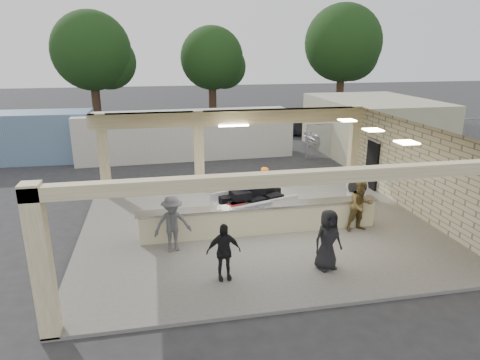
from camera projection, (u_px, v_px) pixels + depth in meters
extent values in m
plane|color=#29292B|center=(257.00, 229.00, 15.00)|extent=(120.00, 120.00, 0.00)
cube|color=#63625C|center=(257.00, 228.00, 14.99)|extent=(12.00, 10.00, 0.10)
cube|color=tan|center=(259.00, 130.00, 13.96)|extent=(12.00, 10.00, 0.02)
cube|color=beige|center=(417.00, 172.00, 15.61)|extent=(0.02, 10.00, 3.50)
cube|color=black|center=(372.00, 165.00, 18.77)|extent=(0.10, 0.95, 2.10)
cube|color=tan|center=(233.00, 117.00, 18.50)|extent=(12.00, 0.50, 0.60)
cube|color=tan|center=(310.00, 177.00, 9.47)|extent=(12.00, 0.30, 0.30)
cube|color=tan|center=(104.00, 155.00, 17.89)|extent=(0.40, 0.40, 3.50)
cube|color=tan|center=(199.00, 150.00, 18.64)|extent=(0.40, 0.40, 3.50)
cube|color=tan|center=(354.00, 143.00, 20.05)|extent=(0.40, 0.40, 3.50)
cube|color=tan|center=(41.00, 263.00, 8.89)|extent=(0.40, 0.40, 3.50)
cube|color=white|center=(234.00, 126.00, 18.36)|extent=(1.30, 0.12, 0.06)
cube|color=#FFEABF|center=(347.00, 120.00, 16.09)|extent=(0.55, 0.55, 0.04)
cube|color=#FFEABF|center=(373.00, 130.00, 14.22)|extent=(0.55, 0.55, 0.04)
cube|color=#FFEABF|center=(407.00, 142.00, 12.34)|extent=(0.55, 0.55, 0.04)
cube|color=beige|center=(261.00, 220.00, 14.37)|extent=(8.00, 0.50, 0.90)
cube|color=#B7B7BC|center=(261.00, 206.00, 14.22)|extent=(8.20, 0.58, 0.06)
cube|color=silver|center=(254.00, 204.00, 15.28)|extent=(3.05, 2.39, 0.13)
cylinder|color=black|center=(236.00, 227.00, 14.41)|extent=(0.26, 0.45, 0.43)
cylinder|color=black|center=(220.00, 215.00, 15.38)|extent=(0.26, 0.45, 0.43)
cylinder|color=black|center=(287.00, 215.00, 15.44)|extent=(0.26, 0.45, 0.43)
cylinder|color=black|center=(269.00, 205.00, 16.41)|extent=(0.26, 0.45, 0.43)
cube|color=silver|center=(242.00, 192.00, 15.88)|extent=(2.54, 0.93, 0.32)
cube|color=silver|center=(266.00, 205.00, 14.56)|extent=(2.54, 0.93, 0.32)
cube|color=black|center=(238.00, 206.00, 14.55)|extent=(0.72, 0.59, 0.28)
cube|color=black|center=(256.00, 202.00, 14.91)|extent=(0.72, 0.59, 0.28)
cube|color=black|center=(274.00, 198.00, 15.27)|extent=(0.72, 0.59, 0.28)
cube|color=black|center=(229.00, 200.00, 15.07)|extent=(0.72, 0.59, 0.28)
cube|color=black|center=(247.00, 197.00, 15.44)|extent=(0.72, 0.59, 0.28)
cube|color=black|center=(264.00, 193.00, 15.80)|extent=(0.72, 0.59, 0.28)
cube|color=black|center=(241.00, 196.00, 14.65)|extent=(0.72, 0.59, 0.28)
cube|color=black|center=(256.00, 190.00, 15.19)|extent=(0.72, 0.59, 0.28)
cube|color=black|center=(266.00, 187.00, 15.62)|extent=(0.72, 0.59, 0.28)
cube|color=black|center=(239.00, 190.00, 15.20)|extent=(0.72, 0.59, 0.28)
cube|color=black|center=(249.00, 184.00, 14.95)|extent=(0.72, 0.59, 0.28)
cube|color=black|center=(262.00, 181.00, 15.35)|extent=(0.72, 0.59, 0.28)
cube|color=#590F0C|center=(236.00, 207.00, 14.41)|extent=(0.72, 0.59, 0.28)
cube|color=black|center=(271.00, 192.00, 15.95)|extent=(0.72, 0.59, 0.28)
cylinder|color=silver|center=(357.00, 186.00, 17.68)|extent=(0.91, 0.52, 0.86)
cylinder|color=black|center=(357.00, 186.00, 17.68)|extent=(0.83, 0.53, 0.77)
cube|color=silver|center=(350.00, 195.00, 17.74)|extent=(0.06, 0.48, 0.29)
cube|color=silver|center=(363.00, 194.00, 17.85)|extent=(0.06, 0.48, 0.29)
imported|color=orange|center=(263.00, 189.00, 16.11)|extent=(0.67, 0.72, 1.75)
imported|color=brown|center=(361.00, 205.00, 14.39)|extent=(0.91, 0.46, 1.81)
imported|color=black|center=(223.00, 252.00, 11.37)|extent=(0.94, 0.37, 1.59)
imported|color=#4C4D51|center=(173.00, 224.00, 12.94)|extent=(1.20, 0.62, 1.77)
imported|color=black|center=(328.00, 240.00, 11.89)|extent=(0.91, 0.53, 1.76)
imported|color=white|center=(343.00, 135.00, 27.69)|extent=(4.99, 2.88, 1.35)
imported|color=white|center=(387.00, 128.00, 30.05)|extent=(4.35, 1.63, 1.37)
imported|color=black|center=(308.00, 126.00, 30.74)|extent=(4.41, 2.64, 1.39)
cube|color=silver|center=(186.00, 135.00, 24.52)|extent=(12.16, 2.77, 2.62)
cylinder|color=gray|center=(306.00, 142.00, 24.07)|extent=(0.06, 0.06, 2.00)
cylinder|color=gray|center=(340.00, 141.00, 24.44)|extent=(0.06, 0.06, 2.00)
cylinder|color=gray|center=(372.00, 139.00, 24.82)|extent=(0.06, 0.06, 2.00)
cylinder|color=gray|center=(403.00, 138.00, 25.19)|extent=(0.06, 0.06, 2.00)
cylinder|color=gray|center=(434.00, 137.00, 25.57)|extent=(0.06, 0.06, 2.00)
cylinder|color=gray|center=(463.00, 135.00, 25.94)|extent=(0.06, 0.06, 2.00)
cube|color=gray|center=(403.00, 138.00, 25.19)|extent=(12.00, 0.02, 2.00)
cylinder|color=gray|center=(405.00, 121.00, 24.90)|extent=(12.00, 0.05, 0.05)
cylinder|color=#382619|center=(96.00, 96.00, 35.32)|extent=(0.70, 0.70, 4.50)
sphere|color=black|center=(91.00, 51.00, 34.25)|extent=(6.30, 6.30, 6.30)
sphere|color=black|center=(109.00, 62.00, 35.30)|extent=(4.50, 4.50, 4.50)
cylinder|color=#382619|center=(213.00, 94.00, 39.13)|extent=(0.70, 0.70, 4.00)
sphere|color=black|center=(212.00, 58.00, 38.19)|extent=(5.60, 5.60, 5.60)
sphere|color=black|center=(224.00, 67.00, 39.21)|extent=(4.00, 4.00, 4.00)
cylinder|color=#382619|center=(340.00, 87.00, 40.29)|extent=(0.70, 0.70, 5.00)
sphere|color=black|center=(343.00, 43.00, 39.11)|extent=(7.00, 7.00, 7.00)
sphere|color=black|center=(352.00, 54.00, 40.19)|extent=(5.00, 5.00, 5.00)
cube|color=#B2B18D|center=(372.00, 126.00, 25.67)|extent=(6.00, 8.00, 3.20)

